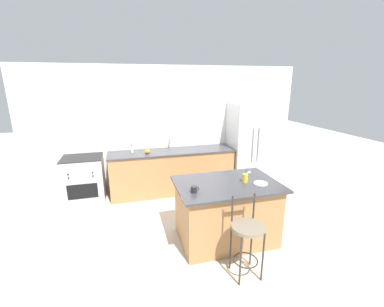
{
  "coord_description": "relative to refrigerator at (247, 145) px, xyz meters",
  "views": [
    {
      "loc": [
        -0.97,
        -4.84,
        2.38
      ],
      "look_at": [
        0.18,
        -0.6,
        1.13
      ],
      "focal_mm": 24.0,
      "sensor_mm": 36.0,
      "label": 1
    }
  ],
  "objects": [
    {
      "name": "oven_range",
      "position": [
        -3.55,
        0.04,
        -0.49
      ],
      "size": [
        0.76,
        0.67,
        0.93
      ],
      "color": "#B7B7BC",
      "rests_on": "ground_plane"
    },
    {
      "name": "sink_faucet",
      "position": [
        -1.74,
        0.26,
        0.12
      ],
      "size": [
        0.02,
        0.13,
        0.22
      ],
      "color": "#ADAFB5",
      "rests_on": "back_counter"
    },
    {
      "name": "back_counter",
      "position": [
        -1.74,
        0.05,
        -0.49
      ],
      "size": [
        2.66,
        0.71,
        0.94
      ],
      "color": "#A87547",
      "rests_on": "ground_plane"
    },
    {
      "name": "dinner_plate",
      "position": [
        -0.83,
        -2.08,
        -0.02
      ],
      "size": [
        0.2,
        0.2,
        0.02
      ],
      "color": "white",
      "rests_on": "kitchen_island"
    },
    {
      "name": "bar_stool_near",
      "position": [
        -1.35,
        -2.71,
        -0.39
      ],
      "size": [
        0.41,
        0.41,
        1.04
      ],
      "color": "#332D28",
      "rests_on": "ground_plane"
    },
    {
      "name": "wine_glass",
      "position": [
        -0.77,
        -1.6,
        0.1
      ],
      "size": [
        0.07,
        0.07,
        0.18
      ],
      "color": "white",
      "rests_on": "kitchen_island"
    },
    {
      "name": "refrigerator",
      "position": [
        0.0,
        0.0,
        0.0
      ],
      "size": [
        0.81,
        0.77,
        1.91
      ],
      "color": "#ADAFB5",
      "rests_on": "ground_plane"
    },
    {
      "name": "pumpkin_decoration",
      "position": [
        -2.27,
        -0.05,
        0.03
      ],
      "size": [
        0.12,
        0.12,
        0.11
      ],
      "color": "orange",
      "rests_on": "back_counter"
    },
    {
      "name": "ground_plane",
      "position": [
        -1.74,
        -0.34,
        -0.96
      ],
      "size": [
        18.0,
        18.0,
        0.0
      ],
      "primitive_type": "plane",
      "color": "beige"
    },
    {
      "name": "tumbler_cup",
      "position": [
        -1.03,
        -1.97,
        0.04
      ],
      "size": [
        0.08,
        0.08,
        0.13
      ],
      "color": "gold",
      "rests_on": "kitchen_island"
    },
    {
      "name": "wall_back",
      "position": [
        -1.74,
        0.39,
        0.39
      ],
      "size": [
        6.0,
        0.07,
        2.7
      ],
      "color": "silver",
      "rests_on": "ground_plane"
    },
    {
      "name": "soap_bottle",
      "position": [
        -2.57,
        0.12,
        0.05
      ],
      "size": [
        0.06,
        0.06,
        0.16
      ],
      "color": "silver",
      "rests_on": "back_counter"
    },
    {
      "name": "coffee_mug",
      "position": [
        -1.85,
        -2.11,
        0.02
      ],
      "size": [
        0.11,
        0.08,
        0.09
      ],
      "color": "#232326",
      "rests_on": "kitchen_island"
    },
    {
      "name": "kitchen_island",
      "position": [
        -1.29,
        -1.93,
        -0.49
      ],
      "size": [
        1.52,
        1.03,
        0.93
      ],
      "color": "#A87547",
      "rests_on": "ground_plane"
    }
  ]
}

